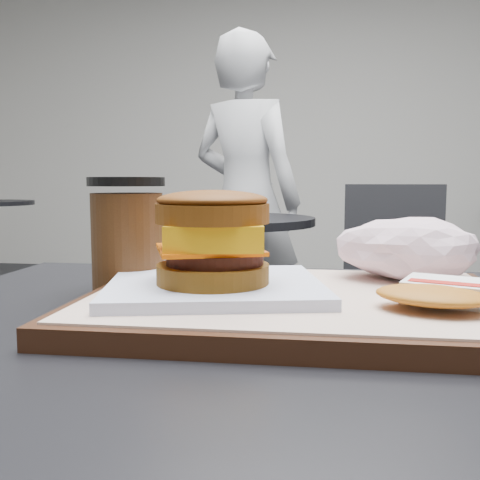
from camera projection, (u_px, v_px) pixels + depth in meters
name	position (u px, v px, depth m)	size (l,w,h in m)	color
serving_tray	(297.00, 303.00, 0.48)	(0.38, 0.28, 0.02)	black
breakfast_sandwich	(214.00, 250.00, 0.48)	(0.22, 0.21, 0.09)	white
hash_brown	(449.00, 294.00, 0.43)	(0.13, 0.11, 0.02)	white
crumpled_wrapper	(408.00, 248.00, 0.55)	(0.14, 0.11, 0.06)	white
coffee_cup	(128.00, 238.00, 0.57)	(0.08, 0.08, 0.12)	#3F220F
neighbor_table	(227.00, 267.00, 2.14)	(0.70, 0.70, 0.75)	black
napkin	(211.00, 218.00, 2.03)	(0.12, 0.12, 0.00)	white
neighbor_chair	(362.00, 272.00, 2.25)	(0.63, 0.47, 0.88)	#ABAAB0
patron	(246.00, 201.00, 2.61)	(0.58, 0.38, 1.59)	#B7B8BC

